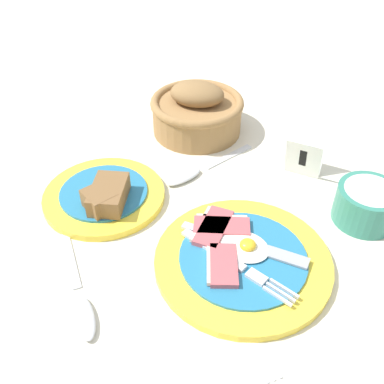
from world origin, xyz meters
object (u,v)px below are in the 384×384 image
object	(u,v)px
number_card	(305,156)
teaspoon_near_cup	(196,171)
bread_plate	(105,195)
sugar_cup	(367,204)
bread_basket	(197,111)
breakfast_plate	(241,258)
teaspoon_by_saucer	(80,301)

from	to	relation	value
number_card	teaspoon_near_cup	world-z (taller)	number_card
bread_plate	sugar_cup	xyz separation A→B (m)	(0.37, 0.17, 0.02)
bread_basket	number_card	world-z (taller)	bread_basket
bread_plate	number_card	bearing A→B (deg)	42.68
bread_plate	bread_basket	xyz separation A→B (m)	(0.02, 0.26, 0.03)
breakfast_plate	teaspoon_near_cup	xyz separation A→B (m)	(-0.15, 0.15, -0.00)
breakfast_plate	teaspoon_by_saucer	size ratio (longest dim) A/B	1.51
bread_plate	bread_basket	distance (m)	0.26
breakfast_plate	bread_basket	world-z (taller)	bread_basket
teaspoon_by_saucer	teaspoon_near_cup	xyz separation A→B (m)	(-0.01, 0.31, 0.00)
bread_plate	sugar_cup	distance (m)	0.40
bread_plate	bread_basket	world-z (taller)	bread_basket
bread_plate	sugar_cup	world-z (taller)	sugar_cup
bread_plate	sugar_cup	bearing A→B (deg)	24.14
sugar_cup	number_card	bearing A→B (deg)	152.09
bread_plate	teaspoon_by_saucer	xyz separation A→B (m)	(0.10, -0.17, -0.01)
breakfast_plate	bread_plate	world-z (taller)	bread_plate
bread_plate	breakfast_plate	bearing A→B (deg)	-2.05
number_card	teaspoon_near_cup	xyz separation A→B (m)	(-0.16, -0.09, -0.03)
teaspoon_near_cup	bread_plate	bearing A→B (deg)	-12.28
breakfast_plate	teaspoon_near_cup	bearing A→B (deg)	136.50
breakfast_plate	sugar_cup	world-z (taller)	sugar_cup
bread_plate	sugar_cup	size ratio (longest dim) A/B	2.06
sugar_cup	bread_basket	xyz separation A→B (m)	(-0.35, 0.09, 0.01)
sugar_cup	number_card	xyz separation A→B (m)	(-0.12, 0.06, 0.01)
bread_plate	teaspoon_near_cup	world-z (taller)	bread_plate
bread_basket	bread_plate	bearing A→B (deg)	-94.92
bread_basket	teaspoon_near_cup	bearing A→B (deg)	-61.10
bread_basket	teaspoon_near_cup	world-z (taller)	bread_basket
breakfast_plate	bread_basket	distance (m)	0.35
bread_plate	teaspoon_by_saucer	bearing A→B (deg)	-61.08
breakfast_plate	teaspoon_near_cup	distance (m)	0.21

